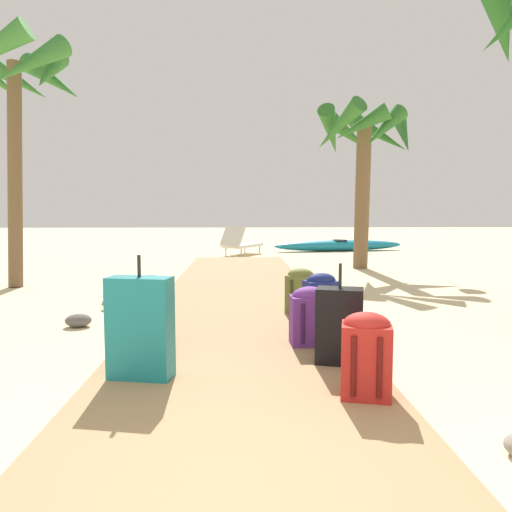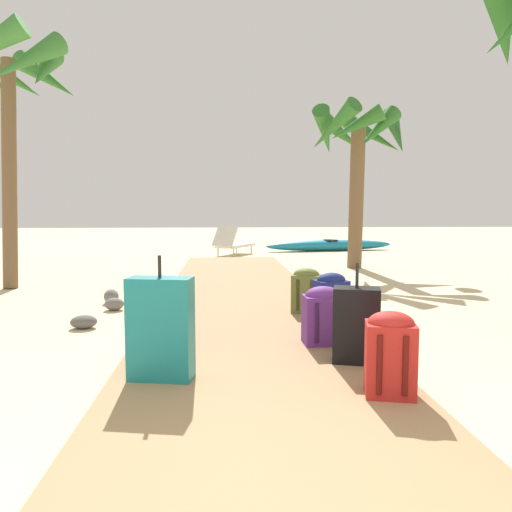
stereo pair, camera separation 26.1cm
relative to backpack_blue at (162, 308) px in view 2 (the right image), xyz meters
name	(u,v)px [view 2 (the right image)]	position (x,y,z in m)	size (l,w,h in m)	color
ground_plane	(243,314)	(0.77, 1.50, -0.39)	(60.00, 60.00, 0.00)	beige
boardwalk	(240,296)	(0.77, 2.56, -0.35)	(2.07, 10.60, 0.08)	#9E7A51
backpack_blue	(162,308)	(0.00, 0.00, 0.00)	(0.34, 0.29, 0.60)	#2847B7
suitcase_black	(356,325)	(1.54, -0.63, -0.03)	(0.39, 0.30, 0.76)	black
backpack_navy	(331,301)	(1.55, 0.29, -0.01)	(0.34, 0.28, 0.57)	navy
backpack_red	(390,351)	(1.56, -1.32, -0.03)	(0.35, 0.31, 0.53)	red
backpack_olive	(306,289)	(1.47, 1.21, -0.05)	(0.37, 0.33, 0.51)	olive
backpack_purple	(323,314)	(1.39, -0.12, -0.05)	(0.34, 0.27, 0.50)	#6B2D84
suitcase_teal	(161,329)	(0.10, -0.91, 0.04)	(0.46, 0.27, 0.85)	#197A7F
palm_tree_far_right	(358,144)	(3.39, 6.00, 2.23)	(2.25, 2.20, 3.49)	brown
palm_tree_far_left	(9,81)	(-2.78, 3.88, 2.86)	(2.22, 2.23, 4.01)	brown
lounge_chair	(233,243)	(0.82, 9.32, -0.06)	(1.25, 1.61, 0.82)	white
kayak	(330,245)	(3.85, 10.57, -0.22)	(4.15, 1.32, 0.35)	teal
rock_left_near	(114,304)	(-0.82, 1.86, -0.32)	(0.22, 0.23, 0.15)	slate
rock_left_far	(84,322)	(-0.93, 0.93, -0.32)	(0.27, 0.23, 0.14)	#5B5651
rock_left_mid	(111,296)	(-0.95, 2.32, -0.30)	(0.27, 0.19, 0.19)	slate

